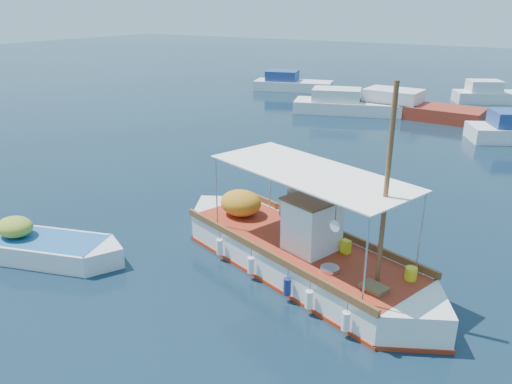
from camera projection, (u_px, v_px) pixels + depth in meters
The scene contains 7 objects.
ground at pixel (285, 255), 14.56m from camera, with size 160.00×160.00×0.00m, color black.
fishing_caique at pixel (297, 253), 13.60m from camera, with size 8.76×4.51×5.63m.
dinghy at pixel (37, 248), 14.36m from camera, with size 5.19×2.62×1.33m.
bg_boat_nw at pixel (350, 106), 32.93m from camera, with size 8.09×4.68×1.80m.
bg_boat_n at pixel (408, 108), 32.27m from camera, with size 8.84×3.30×1.80m.
bg_boat_far_w at pixel (291, 84), 41.45m from camera, with size 6.70×3.96×1.80m.
bg_boat_far_n at pixel (492, 96), 36.47m from camera, with size 5.90×4.36×1.80m.
Camera 1 is at (6.01, -11.50, 6.90)m, focal length 35.00 mm.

